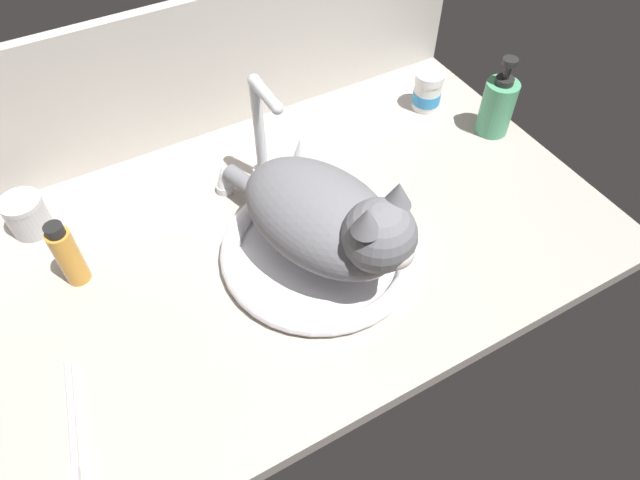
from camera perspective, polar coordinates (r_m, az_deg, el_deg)
The scene contains 10 objects.
countertop at distance 100.79cm, azimuth -4.47°, elevation -0.98°, with size 118.97×68.12×3.00cm, color #ADA399.
backsplash_wall at distance 116.52cm, azimuth -12.88°, elevation 15.37°, with size 118.97×2.40×31.16cm, color beige.
sink_basin at distance 96.71cm, azimuth 0.00°, elevation -0.98°, with size 33.93×33.93×3.19cm.
faucet at distance 105.01cm, azimuth -5.82°, elevation 9.67°, with size 19.36×11.64×22.88cm.
cat at distance 88.61cm, azimuth 1.15°, elevation 1.95°, with size 26.04×39.78×19.44cm.
pill_bottle at distance 127.73cm, azimuth 10.72°, elevation 14.40°, with size 6.09×6.09×8.46cm.
soap_pump_bottle at distance 123.22cm, azimuth 17.38°, elevation 12.74°, with size 6.66×6.66×16.93cm.
amber_bottle at distance 98.60cm, azimuth -24.01°, elevation -1.35°, with size 3.85×3.85×12.90cm.
metal_jar at distance 111.54cm, azimuth -27.37°, elevation 2.26°, with size 7.13×7.13×7.14cm.
toothbrush at distance 88.67cm, azimuth -23.66°, elevation -16.62°, with size 4.32×18.96×1.70cm.
Camera 1 is at (-24.04, -59.16, 79.48)cm, focal length 31.87 mm.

